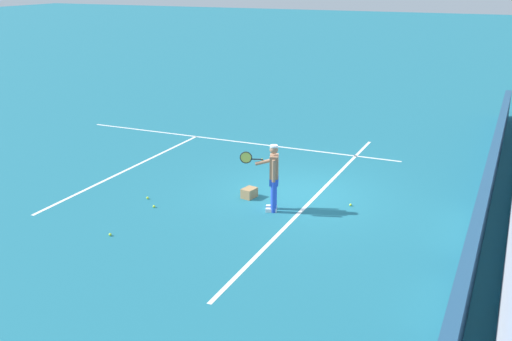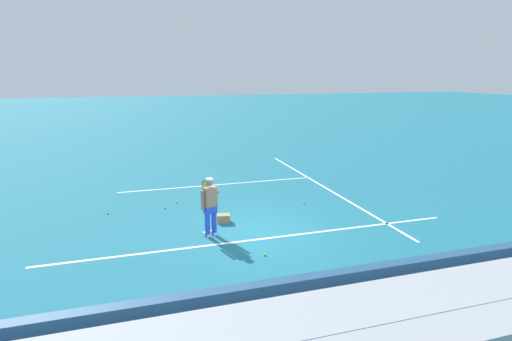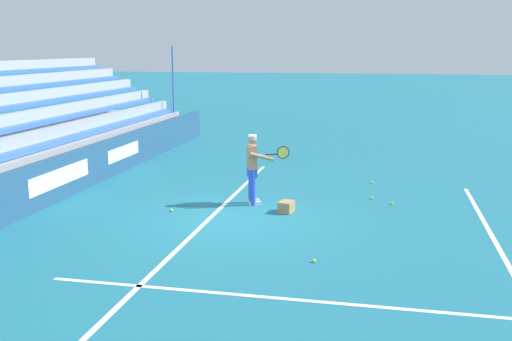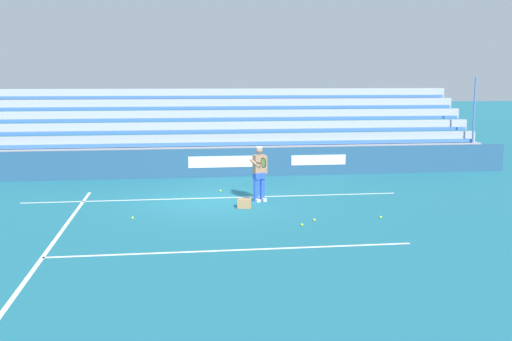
% 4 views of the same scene
% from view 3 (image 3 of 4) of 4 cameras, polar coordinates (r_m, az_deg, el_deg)
% --- Properties ---
extents(ground_plane, '(160.00, 160.00, 0.00)m').
position_cam_3_polar(ground_plane, '(13.51, -2.26, -4.58)').
color(ground_plane, '#1E6B7F').
extents(court_baseline_white, '(12.00, 0.10, 0.01)m').
position_cam_3_polar(court_baseline_white, '(13.64, -4.30, -4.43)').
color(court_baseline_white, white).
rests_on(court_baseline_white, ground).
extents(court_sideline_white, '(0.10, 12.00, 0.01)m').
position_cam_3_polar(court_sideline_white, '(9.29, 16.13, -12.75)').
color(court_sideline_white, white).
rests_on(court_sideline_white, ground).
extents(court_service_line_white, '(8.22, 0.10, 0.01)m').
position_cam_3_polar(court_service_line_white, '(13.31, 21.46, -5.64)').
color(court_service_line_white, white).
rests_on(court_service_line_white, ground).
extents(back_wall_sponsor_board, '(24.53, 0.25, 1.10)m').
position_cam_3_polar(back_wall_sponsor_board, '(15.23, -19.75, -1.27)').
color(back_wall_sponsor_board, navy).
rests_on(back_wall_sponsor_board, ground).
extents(tennis_player, '(0.58, 1.07, 1.71)m').
position_cam_3_polar(tennis_player, '(14.53, -0.27, 0.21)').
color(tennis_player, blue).
rests_on(tennis_player, ground).
extents(ball_box_cardboard, '(0.45, 0.37, 0.26)m').
position_cam_3_polar(ball_box_cardboard, '(13.99, 2.91, -3.47)').
color(ball_box_cardboard, '#A87F51').
rests_on(ball_box_cardboard, ground).
extents(tennis_ball_toward_net, '(0.07, 0.07, 0.07)m').
position_cam_3_polar(tennis_ball_toward_net, '(10.86, 5.53, -8.54)').
color(tennis_ball_toward_net, '#CCE533').
rests_on(tennis_ball_toward_net, ground).
extents(tennis_ball_midcourt, '(0.07, 0.07, 0.07)m').
position_cam_3_polar(tennis_ball_midcourt, '(15.03, 12.82, -3.07)').
color(tennis_ball_midcourt, '#CCE533').
rests_on(tennis_ball_midcourt, ground).
extents(tennis_ball_stray_back, '(0.07, 0.07, 0.07)m').
position_cam_3_polar(tennis_ball_stray_back, '(17.28, 10.96, -1.08)').
color(tennis_ball_stray_back, '#CCE533').
rests_on(tennis_ball_stray_back, ground).
extents(tennis_ball_by_box, '(0.07, 0.07, 0.07)m').
position_cam_3_polar(tennis_ball_by_box, '(15.46, 10.97, -2.58)').
color(tennis_ball_by_box, '#CCE533').
rests_on(tennis_ball_by_box, ground).
extents(tennis_ball_near_player, '(0.07, 0.07, 0.07)m').
position_cam_3_polar(tennis_ball_near_player, '(14.19, -8.06, -3.76)').
color(tennis_ball_near_player, '#CCE533').
rests_on(tennis_ball_near_player, ground).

